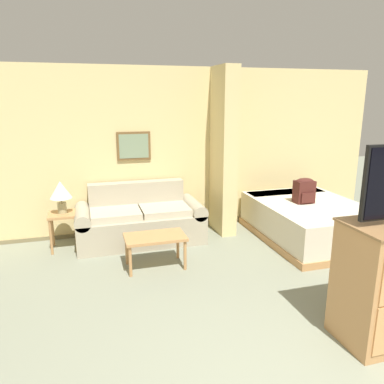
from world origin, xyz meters
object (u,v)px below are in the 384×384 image
coffee_table (155,240)px  bed (309,220)px  backpack (304,190)px  couch (140,221)px  table_lamp (61,191)px

coffee_table → bed: bed is taller
coffee_table → backpack: size_ratio=2.01×
backpack → couch: bearing=167.0°
table_lamp → bed: size_ratio=0.23×
table_lamp → backpack: size_ratio=1.21×
coffee_table → bed: bearing=8.2°
couch → coffee_table: (0.05, -0.97, 0.05)m
coffee_table → bed: (2.49, 0.36, -0.09)m
couch → table_lamp: size_ratio=4.07×
table_lamp → bed: 3.73m
bed → coffee_table: bearing=-171.8°
coffee_table → table_lamp: 1.57m
bed → backpack: (-0.09, 0.05, 0.47)m
table_lamp → bed: table_lamp is taller
table_lamp → coffee_table: bearing=-39.9°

